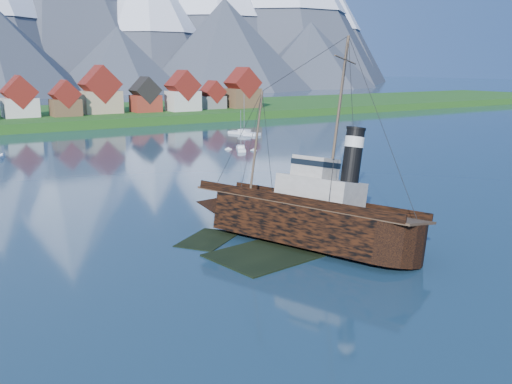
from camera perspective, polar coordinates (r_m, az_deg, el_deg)
ground at (r=68.03m, az=4.31°, el=-4.83°), size 1400.00×1400.00×0.00m
shoal at (r=70.80m, az=4.41°, el=-4.42°), size 31.71×21.24×1.14m
shore_bank at (r=226.13m, az=-22.63°, el=6.50°), size 600.00×80.00×3.20m
seawall at (r=189.01m, az=-20.54°, el=5.65°), size 600.00×2.50×2.00m
tugboat_wreck at (r=67.17m, az=3.86°, el=-2.24°), size 7.40×31.87×25.25m
sailboat_d at (r=138.92m, az=-1.52°, el=4.29°), size 5.01×7.44×10.10m
sailboat_e at (r=170.65m, az=-1.19°, el=5.87°), size 5.86×11.16×12.58m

